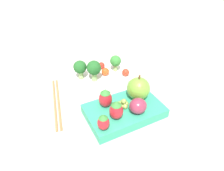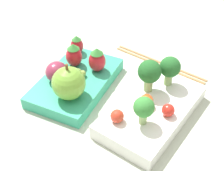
% 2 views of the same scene
% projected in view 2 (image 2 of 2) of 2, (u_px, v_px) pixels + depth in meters
% --- Properties ---
extents(ground_plane, '(4.00, 4.00, 0.00)m').
position_uv_depth(ground_plane, '(111.00, 102.00, 0.57)').
color(ground_plane, '#ADB7A3').
extents(bento_box_savoury, '(0.21, 0.12, 0.03)m').
position_uv_depth(bento_box_savoury, '(151.00, 111.00, 0.54)').
color(bento_box_savoury, white).
rests_on(bento_box_savoury, ground_plane).
extents(bento_box_fruit, '(0.20, 0.14, 0.02)m').
position_uv_depth(bento_box_fruit, '(77.00, 82.00, 0.60)').
color(bento_box_fruit, '#33A87F').
rests_on(bento_box_fruit, ground_plane).
extents(broccoli_floret_0, '(0.03, 0.03, 0.05)m').
position_uv_depth(broccoli_floret_0, '(144.00, 108.00, 0.48)').
color(broccoli_floret_0, '#93B770').
rests_on(broccoli_floret_0, bento_box_savoury).
extents(broccoli_floret_1, '(0.04, 0.04, 0.06)m').
position_uv_depth(broccoli_floret_1, '(149.00, 73.00, 0.53)').
color(broccoli_floret_1, '#93B770').
rests_on(broccoli_floret_1, bento_box_savoury).
extents(broccoli_floret_2, '(0.04, 0.04, 0.06)m').
position_uv_depth(broccoli_floret_2, '(170.00, 68.00, 0.55)').
color(broccoli_floret_2, '#93B770').
rests_on(broccoli_floret_2, bento_box_savoury).
extents(cherry_tomato_0, '(0.02, 0.02, 0.02)m').
position_uv_depth(cherry_tomato_0, '(168.00, 110.00, 0.50)').
color(cherry_tomato_0, red).
rests_on(cherry_tomato_0, bento_box_savoury).
extents(cherry_tomato_1, '(0.02, 0.02, 0.02)m').
position_uv_depth(cherry_tomato_1, '(146.00, 101.00, 0.52)').
color(cherry_tomato_1, '#DB4C1E').
rests_on(cherry_tomato_1, bento_box_savoury).
extents(cherry_tomato_2, '(0.02, 0.02, 0.02)m').
position_uv_depth(cherry_tomato_2, '(117.00, 116.00, 0.49)').
color(cherry_tomato_2, red).
rests_on(cherry_tomato_2, bento_box_savoury).
extents(apple, '(0.06, 0.06, 0.07)m').
position_uv_depth(apple, '(69.00, 83.00, 0.53)').
color(apple, '#70A838').
rests_on(apple, bento_box_fruit).
extents(strawberry_0, '(0.03, 0.03, 0.05)m').
position_uv_depth(strawberry_0, '(74.00, 55.00, 0.60)').
color(strawberry_0, red).
rests_on(strawberry_0, bento_box_fruit).
extents(strawberry_1, '(0.03, 0.03, 0.05)m').
position_uv_depth(strawberry_1, '(97.00, 60.00, 0.59)').
color(strawberry_1, red).
rests_on(strawberry_1, bento_box_fruit).
extents(strawberry_2, '(0.03, 0.03, 0.04)m').
position_uv_depth(strawberry_2, '(77.00, 45.00, 0.64)').
color(strawberry_2, red).
rests_on(strawberry_2, bento_box_fruit).
extents(plum, '(0.04, 0.04, 0.04)m').
position_uv_depth(plum, '(56.00, 72.00, 0.57)').
color(plum, '#892D47').
rests_on(plum, bento_box_fruit).
extents(grape_cluster, '(0.03, 0.03, 0.02)m').
position_uv_depth(grape_cluster, '(78.00, 74.00, 0.58)').
color(grape_cluster, '#8EA84C').
rests_on(grape_cluster, bento_box_fruit).
extents(chopsticks_pair, '(0.03, 0.21, 0.01)m').
position_uv_depth(chopsticks_pair, '(159.00, 63.00, 0.66)').
color(chopsticks_pair, '#A37547').
rests_on(chopsticks_pair, ground_plane).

